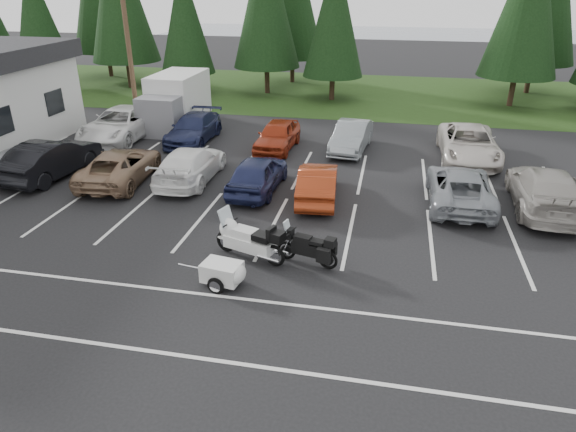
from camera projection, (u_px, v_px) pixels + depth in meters
The scene contains 25 objects.
ground at pixel (251, 238), 17.19m from camera, with size 120.00×120.00×0.00m, color black.
grass_strip at pixel (336, 93), 38.47m from camera, with size 80.00×16.00×0.01m, color #1E3511.
lake_water at pixel (395, 44), 65.23m from camera, with size 70.00×50.00×0.02m, color slate.
utility_pole at pixel (128, 43), 27.64m from camera, with size 1.60×0.26×9.00m.
box_truck at pixel (172, 102), 29.10m from camera, with size 2.40×5.60×2.90m, color silver, non-canonical shape.
stall_markings at pixel (266, 213), 18.96m from camera, with size 32.00×16.00×0.01m, color silver.
conifer_1 at pixel (36, 14), 37.67m from camera, with size 3.96×3.96×9.22m.
conifer_3 at pixel (185, 18), 35.82m from camera, with size 3.87×3.87×9.02m.
conifer_5 at pixel (335, 14), 33.94m from camera, with size 4.14×4.14×9.63m.
car_near_0 at pixel (22, 160), 22.41m from camera, with size 1.57×3.91×1.33m, color silver.
car_near_1 at pixel (52, 159), 22.15m from camera, with size 1.72×4.92×1.62m, color black.
car_near_2 at pixel (120, 166), 21.66m from camera, with size 2.29×4.98×1.38m, color #86684E.
car_near_3 at pixel (190, 164), 21.74m from camera, with size 2.01×4.95×1.44m, color white.
car_near_4 at pixel (258, 174), 20.69m from camera, with size 1.73×4.30×1.47m, color #1D2248.
car_near_5 at pixel (318, 183), 19.93m from camera, with size 1.44×4.14×1.37m, color maroon.
car_near_6 at pixel (460, 187), 19.48m from camera, with size 2.31×5.02×1.39m, color gray.
car_near_7 at pixel (545, 189), 19.02m from camera, with size 2.23×5.48×1.59m, color #9E9890.
car_far_0 at pixel (121, 124), 27.31m from camera, with size 2.69×5.83×1.62m, color white.
car_far_1 at pixel (194, 129), 26.88m from camera, with size 1.96×4.82×1.40m, color #1A2042.
car_far_2 at pixel (277, 135), 25.68m from camera, with size 1.70×4.21×1.44m, color maroon.
car_far_3 at pixel (351, 137), 25.50m from camera, with size 1.51×4.32×1.42m, color gray.
car_far_4 at pixel (469, 144), 24.19m from camera, with size 2.57×5.58×1.55m, color beige.
touring_motorcycle at pixel (249, 236), 15.65m from camera, with size 2.77×0.85×1.54m, color white, non-canonical shape.
cargo_trailer at pixel (222, 274), 14.44m from camera, with size 1.56×0.88×0.72m, color silver, non-canonical shape.
adventure_motorcycle at pixel (307, 244), 15.39m from camera, with size 2.20×0.76×1.34m, color black, non-canonical shape.
Camera 1 is at (4.26, -14.68, 7.99)m, focal length 32.00 mm.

